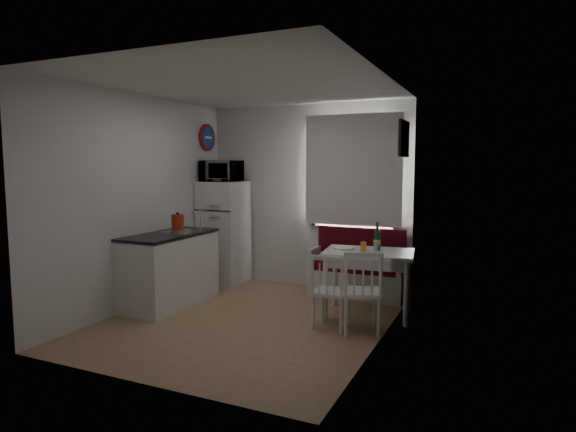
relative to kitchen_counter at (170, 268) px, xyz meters
name	(u,v)px	position (x,y,z in m)	size (l,w,h in m)	color
floor	(249,320)	(1.20, -0.16, -0.46)	(3.00, 3.50, 0.02)	#A27D56
ceiling	(247,85)	(1.20, -0.16, 2.14)	(3.00, 3.50, 0.02)	white
wall_back	(307,196)	(1.20, 1.59, 0.84)	(3.00, 0.02, 2.60)	white
wall_front	(138,222)	(1.20, -1.91, 0.84)	(3.00, 0.02, 2.60)	white
wall_left	(141,201)	(-0.30, -0.16, 0.84)	(0.02, 3.50, 2.60)	white
wall_right	(383,211)	(2.70, -0.16, 0.84)	(0.02, 3.50, 2.60)	white
window	(354,174)	(1.90, 1.56, 1.17)	(1.22, 0.06, 1.47)	white
curtain	(353,170)	(1.90, 1.49, 1.22)	(1.35, 0.02, 1.50)	white
kitchen_counter	(170,268)	(0.00, 0.00, 0.00)	(0.62, 1.32, 1.16)	white
wall_sign	(208,138)	(-0.27, 1.29, 1.69)	(0.40, 0.40, 0.03)	navy
picture_frame	(404,139)	(2.67, 0.94, 1.59)	(0.04, 0.52, 0.42)	black
bench	(358,274)	(2.03, 1.35, -0.16)	(1.26, 0.48, 0.90)	white
dining_table	(369,258)	(2.38, 0.57, 0.22)	(1.10, 0.84, 0.76)	white
chair_left	(329,284)	(2.13, -0.08, 0.04)	(0.38, 0.37, 0.43)	white
chair_right	(359,283)	(2.45, -0.09, 0.08)	(0.53, 0.53, 0.47)	white
fridge	(224,232)	(0.02, 1.24, 0.30)	(0.60, 0.60, 1.51)	white
microwave	(221,171)	(0.02, 1.19, 1.20)	(0.55, 0.37, 0.30)	white
kettle	(178,223)	(0.05, 0.11, 0.57)	(0.19, 0.19, 0.25)	#B5260E
wine_bottle	(377,236)	(2.45, 0.67, 0.47)	(0.08, 0.08, 0.33)	#164519
drinking_glass_orange	(363,247)	(2.33, 0.52, 0.36)	(0.07, 0.07, 0.11)	yellow
drinking_glass_blue	(376,247)	(2.45, 0.62, 0.35)	(0.05, 0.05, 0.09)	#7DB6D5
plate	(344,248)	(2.08, 0.59, 0.31)	(0.25, 0.25, 0.02)	white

